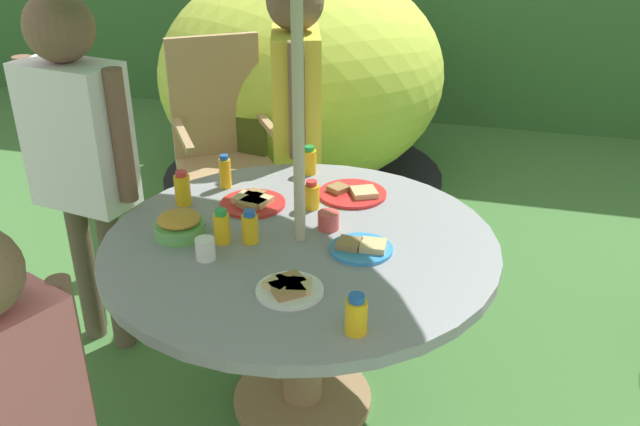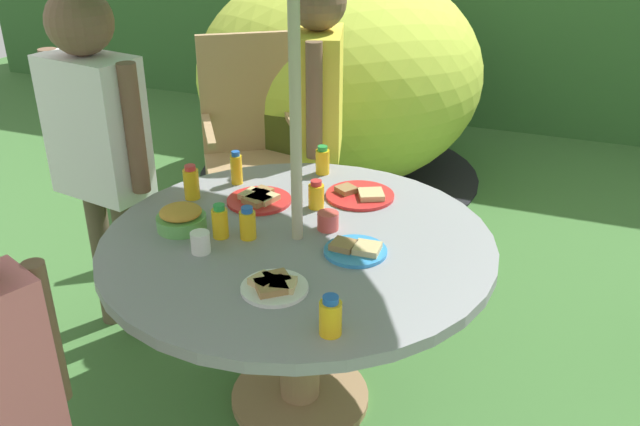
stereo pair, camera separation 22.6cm
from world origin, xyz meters
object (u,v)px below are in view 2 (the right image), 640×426
at_px(garden_table, 298,272).
at_px(juice_bottle_center_back, 330,317).
at_px(plate_near_left, 361,195).
at_px(plate_far_left, 274,286).
at_px(juice_bottle_near_right, 323,161).
at_px(juice_bottle_front_edge, 191,183).
at_px(plate_mid_right, 356,250).
at_px(cup_near, 328,221).
at_px(cup_far, 201,242).
at_px(child_in_yellow_shirt, 318,94).
at_px(wooden_chair, 249,137).
at_px(juice_bottle_spot_a, 236,168).
at_px(juice_bottle_back_edge, 316,195).
at_px(juice_bottle_center_front, 220,222).
at_px(child_in_white_shirt, 96,127).
at_px(snack_bowl, 181,218).
at_px(dome_tent, 340,75).
at_px(juice_bottle_mid_left, 248,224).
at_px(plate_far_right, 259,199).

distance_m(garden_table, juice_bottle_center_back, 0.56).
height_order(plate_near_left, plate_far_left, same).
height_order(juice_bottle_near_right, juice_bottle_front_edge, juice_bottle_front_edge).
distance_m(plate_near_left, plate_mid_right, 0.41).
distance_m(plate_near_left, juice_bottle_center_back, 0.84).
xyz_separation_m(juice_bottle_near_right, cup_near, (0.19, -0.44, -0.02)).
bearing_deg(juice_bottle_front_edge, cup_near, -4.98).
bearing_deg(cup_far, child_in_yellow_shirt, 91.25).
relative_size(wooden_chair, juice_bottle_spot_a, 8.16).
distance_m(juice_bottle_back_edge, cup_near, 0.17).
bearing_deg(juice_bottle_center_front, cup_near, 30.13).
bearing_deg(plate_far_left, plate_mid_right, 62.29).
relative_size(child_in_white_shirt, plate_mid_right, 7.04).
bearing_deg(snack_bowl, dome_tent, 95.50).
distance_m(juice_bottle_center_back, juice_bottle_mid_left, 0.58).
height_order(plate_far_right, juice_bottle_spot_a, juice_bottle_spot_a).
bearing_deg(plate_mid_right, child_in_yellow_shirt, 118.05).
height_order(juice_bottle_spot_a, cup_far, juice_bottle_spot_a).
bearing_deg(child_in_white_shirt, juice_bottle_near_right, 35.96).
distance_m(garden_table, juice_bottle_near_right, 0.57).
distance_m(plate_far_right, plate_far_left, 0.59).
relative_size(juice_bottle_spot_a, cup_far, 1.89).
relative_size(garden_table, plate_near_left, 5.10).
height_order(child_in_yellow_shirt, plate_far_right, child_in_yellow_shirt).
distance_m(garden_table, plate_near_left, 0.41).
distance_m(child_in_yellow_shirt, juice_bottle_center_back, 1.43).
bearing_deg(juice_bottle_spot_a, juice_bottle_center_back, -48.97).
height_order(child_in_yellow_shirt, plate_far_left, child_in_yellow_shirt).
distance_m(juice_bottle_mid_left, juice_bottle_back_edge, 0.32).
height_order(dome_tent, juice_bottle_spot_a, dome_tent).
bearing_deg(juice_bottle_back_edge, dome_tent, 107.23).
bearing_deg(juice_bottle_spot_a, wooden_chair, 113.54).
xyz_separation_m(juice_bottle_center_back, cup_far, (-0.53, 0.25, -0.02)).
xyz_separation_m(garden_table, juice_bottle_near_right, (-0.12, 0.53, 0.19)).
relative_size(plate_mid_right, juice_bottle_back_edge, 1.92).
bearing_deg(snack_bowl, juice_bottle_front_edge, 112.33).
relative_size(snack_bowl, juice_bottle_spot_a, 1.27).
bearing_deg(plate_near_left, snack_bowl, -136.89).
relative_size(juice_bottle_near_right, cup_far, 1.66).
bearing_deg(garden_table, dome_tent, 106.04).
height_order(snack_bowl, plate_far_right, snack_bowl).
bearing_deg(dome_tent, juice_bottle_front_edge, -75.29).
relative_size(juice_bottle_near_right, juice_bottle_center_back, 1.02).
bearing_deg(plate_near_left, juice_bottle_mid_left, -119.61).
distance_m(child_in_white_shirt, juice_bottle_front_edge, 0.44).
relative_size(garden_table, juice_bottle_center_back, 11.44).
bearing_deg(juice_bottle_spot_a, snack_bowl, -89.91).
xyz_separation_m(child_in_white_shirt, cup_near, (0.95, -0.06, -0.19)).
relative_size(snack_bowl, plate_near_left, 0.66).
relative_size(plate_far_right, plate_near_left, 0.93).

